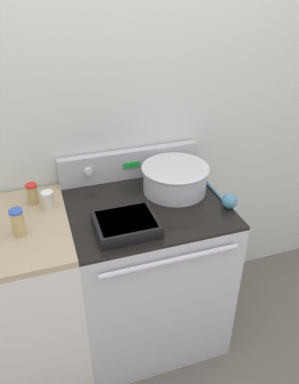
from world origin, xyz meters
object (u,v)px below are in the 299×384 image
Objects in this scene: mixing_bowl at (175,177)px; spice_jar_white_cap at (48,200)px; spice_jar_red_cap at (32,194)px; casserole_dish at (126,224)px; ladle at (228,200)px; spice_jar_blue_cap at (18,222)px.

mixing_bowl is 3.81× the size of spice_jar_white_cap.
spice_jar_red_cap is (-0.71, 0.08, -0.01)m from mixing_bowl.
spice_jar_white_cap is at bearing 139.90° from casserole_dish.
spice_jar_red_cap is (-0.38, 0.33, 0.03)m from casserole_dish.
mixing_bowl is 0.64m from spice_jar_white_cap.
spice_jar_white_cap is at bearing 164.04° from ladle.
spice_jar_blue_cap is at bearing -129.81° from spice_jar_white_cap.
mixing_bowl is 0.30m from ladle.
casserole_dish is at bearing -41.36° from spice_jar_red_cap.
mixing_bowl is 1.28× the size of ladle.
casserole_dish is 2.20× the size of spice_jar_blue_cap.
spice_jar_red_cap reaches higher than spice_jar_white_cap.
mixing_bowl is 0.80m from spice_jar_blue_cap.
ladle is at bearing -18.95° from spice_jar_red_cap.
ladle reaches higher than casserole_dish.
spice_jar_blue_cap is at bearing 167.97° from casserole_dish.
mixing_bowl is 0.42m from casserole_dish.
spice_jar_white_cap is (-0.31, 0.26, 0.03)m from casserole_dish.
mixing_bowl is at bearing 36.89° from casserole_dish.
casserole_dish is 2.61× the size of spice_jar_red_cap.
mixing_bowl is at bearing 11.04° from spice_jar_blue_cap.
casserole_dish is 1.01× the size of ladle.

